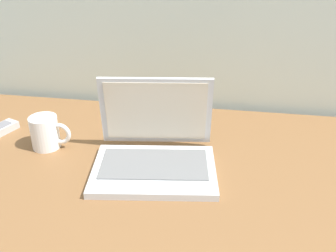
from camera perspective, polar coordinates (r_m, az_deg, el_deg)
The scene contains 3 objects.
desk at distance 1.02m, azimuth 1.68°, elevation -6.90°, with size 1.60×0.76×0.03m.
laptop at distance 1.00m, azimuth -1.98°, elevation -3.44°, with size 0.34×0.29×0.22m.
coffee_mug at distance 1.13m, azimuth -17.65°, elevation -0.86°, with size 0.12×0.08×0.09m.
Camera 1 is at (0.10, -0.83, 0.59)m, focal length 41.13 mm.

